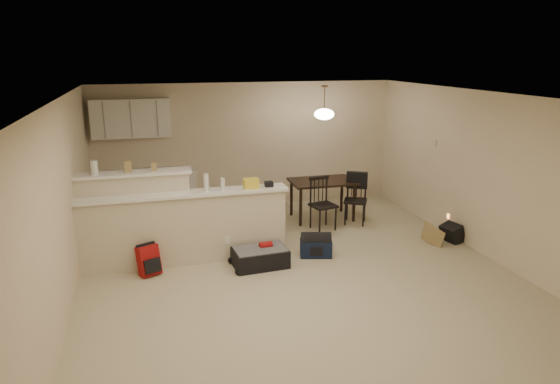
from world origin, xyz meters
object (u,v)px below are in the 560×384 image
object	(u,v)px
pendant_lamp	(324,114)
dining_chair_far	(356,199)
dining_chair_near	(323,204)
red_backpack	(149,260)
dining_table	(322,185)
suitcase	(260,258)
navy_duffel	(316,248)
black_daypack	(452,233)

from	to	relation	value
pendant_lamp	dining_chair_far	world-z (taller)	pendant_lamp
pendant_lamp	dining_chair_near	xyz separation A→B (m)	(-0.19, -0.58, -1.52)
red_backpack	dining_table	bearing A→B (deg)	3.43
dining_table	suitcase	distance (m)	2.53
pendant_lamp	dining_table	bearing A→B (deg)	63.43
navy_duffel	suitcase	bearing A→B (deg)	-156.39
dining_chair_near	red_backpack	world-z (taller)	dining_chair_near
dining_table	dining_chair_near	distance (m)	0.64
dining_chair_near	black_daypack	distance (m)	2.21
dining_chair_far	navy_duffel	distance (m)	1.79
dining_chair_far	suitcase	world-z (taller)	dining_chair_far
dining_chair_far	suitcase	size ratio (longest dim) A/B	1.18
pendant_lamp	black_daypack	world-z (taller)	pendant_lamp
dining_table	black_daypack	bearing A→B (deg)	-44.50
pendant_lamp	dining_chair_far	bearing A→B (deg)	-41.51
navy_duffel	black_daypack	size ratio (longest dim) A/B	1.47
navy_duffel	black_daypack	xyz separation A→B (m)	(2.40, -0.01, 0.01)
suitcase	dining_table	bearing A→B (deg)	44.48
dining_table	red_backpack	bearing A→B (deg)	-150.75
dining_table	pendant_lamp	distance (m)	1.33
pendant_lamp	black_daypack	distance (m)	3.03
dining_chair_far	black_daypack	world-z (taller)	dining_chair_far
dining_table	red_backpack	world-z (taller)	dining_table
dining_table	red_backpack	size ratio (longest dim) A/B	2.82
dining_chair_near	navy_duffel	bearing A→B (deg)	-127.30
dining_chair_far	black_daypack	size ratio (longest dim) A/B	2.78
pendant_lamp	suitcase	xyz separation A→B (m)	(-1.64, -1.85, -1.86)
dining_table	red_backpack	distance (m)	3.68
dining_table	navy_duffel	xyz separation A→B (m)	(-0.72, -1.71, -0.52)
navy_duffel	black_daypack	world-z (taller)	black_daypack
dining_table	black_daypack	size ratio (longest dim) A/B	3.66
pendant_lamp	red_backpack	xyz separation A→B (m)	(-3.23, -1.71, -1.78)
dining_chair_far	red_backpack	xyz separation A→B (m)	(-3.72, -1.28, -0.24)
pendant_lamp	suitcase	distance (m)	3.09
red_backpack	navy_duffel	world-z (taller)	red_backpack
pendant_lamp	suitcase	world-z (taller)	pendant_lamp
dining_table	dining_chair_far	world-z (taller)	dining_chair_far
dining_table	red_backpack	xyz separation A→B (m)	(-3.23, -1.71, -0.44)
navy_duffel	dining_table	bearing A→B (deg)	82.37
dining_table	dining_chair_near	size ratio (longest dim) A/B	1.29
dining_table	dining_chair_far	distance (m)	0.68
dining_chair_near	red_backpack	bearing A→B (deg)	-171.76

